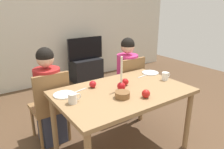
{
  "coord_description": "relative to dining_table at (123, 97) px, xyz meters",
  "views": [
    {
      "loc": [
        -1.28,
        -1.65,
        1.63
      ],
      "look_at": [
        0.0,
        0.2,
        0.87
      ],
      "focal_mm": 34.27,
      "sensor_mm": 36.0,
      "label": 1
    }
  ],
  "objects": [
    {
      "name": "fork_right",
      "position": [
        0.47,
        0.21,
        0.09
      ],
      "size": [
        0.18,
        0.04,
        0.01
      ],
      "primitive_type": "cube",
      "rotation": [
        0.0,
        0.0,
        0.15
      ],
      "color": "silver",
      "rests_on": "dining_table"
    },
    {
      "name": "back_wall",
      "position": [
        0.0,
        2.6,
        0.63
      ],
      "size": [
        6.4,
        0.1,
        2.6
      ],
      "primitive_type": "cube",
      "color": "beige",
      "rests_on": "ground"
    },
    {
      "name": "person_left_child",
      "position": [
        -0.59,
        0.64,
        -0.1
      ],
      "size": [
        0.3,
        0.3,
        1.17
      ],
      "color": "#33384C",
      "rests_on": "ground"
    },
    {
      "name": "chair_right",
      "position": [
        0.57,
        0.61,
        -0.15
      ],
      "size": [
        0.4,
        0.4,
        0.9
      ],
      "color": "olive",
      "rests_on": "ground"
    },
    {
      "name": "plate_left",
      "position": [
        -0.56,
        0.24,
        0.09
      ],
      "size": [
        0.21,
        0.21,
        0.01
      ],
      "primitive_type": "cylinder",
      "color": "white",
      "rests_on": "dining_table"
    },
    {
      "name": "apple_by_right_mug",
      "position": [
        -0.22,
        0.25,
        0.12
      ],
      "size": [
        0.08,
        0.08,
        0.08
      ],
      "primitive_type": "sphere",
      "color": "#B4181D",
      "rests_on": "dining_table"
    },
    {
      "name": "mug_right",
      "position": [
        0.61,
        -0.04,
        0.13
      ],
      "size": [
        0.12,
        0.08,
        0.1
      ],
      "color": "white",
      "rests_on": "dining_table"
    },
    {
      "name": "tv_stand",
      "position": [
        0.78,
        2.3,
        -0.43
      ],
      "size": [
        0.64,
        0.4,
        0.48
      ],
      "primitive_type": "cube",
      "color": "black",
      "rests_on": "ground"
    },
    {
      "name": "mug_left",
      "position": [
        -0.56,
        0.02,
        0.13
      ],
      "size": [
        0.13,
        0.08,
        0.09
      ],
      "color": "silver",
      "rests_on": "dining_table"
    },
    {
      "name": "dining_table",
      "position": [
        0.0,
        0.0,
        0.0
      ],
      "size": [
        1.4,
        0.9,
        0.75
      ],
      "color": "#99754C",
      "rests_on": "ground"
    },
    {
      "name": "apple_near_candle",
      "position": [
        0.07,
        -0.27,
        0.12
      ],
      "size": [
        0.08,
        0.08,
        0.08
      ],
      "primitive_type": "sphere",
      "color": "red",
      "rests_on": "dining_table"
    },
    {
      "name": "tv",
      "position": [
        0.78,
        2.3,
        0.04
      ],
      "size": [
        0.79,
        0.05,
        0.46
      ],
      "color": "black",
      "rests_on": "tv_stand"
    },
    {
      "name": "ground_plane",
      "position": [
        0.0,
        0.0,
        -0.67
      ],
      "size": [
        7.68,
        7.68,
        0.0
      ],
      "primitive_type": "plane",
      "color": "brown"
    },
    {
      "name": "bowl_walnuts",
      "position": [
        -0.12,
        -0.14,
        0.11
      ],
      "size": [
        0.15,
        0.15,
        0.06
      ],
      "primitive_type": "cylinder",
      "color": "brown",
      "rests_on": "dining_table"
    },
    {
      "name": "person_right_child",
      "position": [
        0.57,
        0.64,
        -0.1
      ],
      "size": [
        0.3,
        0.3,
        1.17
      ],
      "color": "#33384C",
      "rests_on": "ground"
    },
    {
      "name": "fork_left",
      "position": [
        -0.38,
        0.24,
        0.09
      ],
      "size": [
        0.18,
        0.05,
        0.01
      ],
      "primitive_type": "cube",
      "rotation": [
        0.0,
        0.0,
        0.23
      ],
      "color": "silver",
      "rests_on": "dining_table"
    },
    {
      "name": "candle_centerpiece",
      "position": [
        -0.01,
        0.01,
        0.16
      ],
      "size": [
        0.09,
        0.09,
        0.37
      ],
      "color": "red",
      "rests_on": "dining_table"
    },
    {
      "name": "chair_left",
      "position": [
        -0.59,
        0.61,
        -0.15
      ],
      "size": [
        0.4,
        0.4,
        0.9
      ],
      "color": "olive",
      "rests_on": "ground"
    },
    {
      "name": "plate_right",
      "position": [
        0.65,
        0.25,
        0.09
      ],
      "size": [
        0.21,
        0.21,
        0.01
      ],
      "primitive_type": "cylinder",
      "color": "silver",
      "rests_on": "dining_table"
    },
    {
      "name": "apple_by_left_plate",
      "position": [
        0.11,
        0.1,
        0.12
      ],
      "size": [
        0.08,
        0.08,
        0.08
      ],
      "primitive_type": "sphere",
      "color": "#B41516",
      "rests_on": "dining_table"
    }
  ]
}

